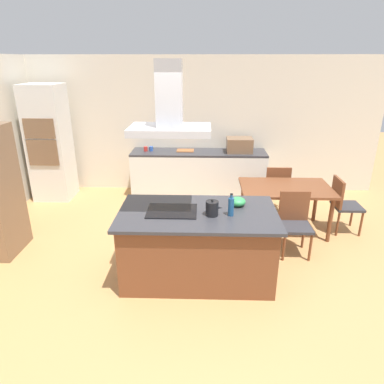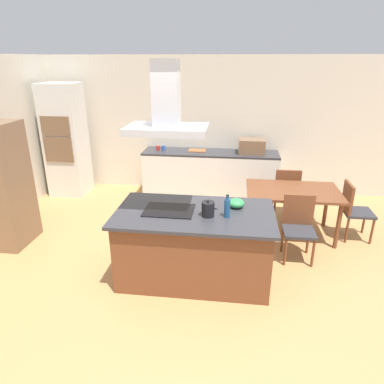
{
  "view_description": "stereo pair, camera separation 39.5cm",
  "coord_description": "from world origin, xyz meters",
  "views": [
    {
      "loc": [
        0.05,
        -3.81,
        2.63
      ],
      "look_at": [
        -0.08,
        0.4,
        1.0
      ],
      "focal_mm": 32.44,
      "sensor_mm": 36.0,
      "label": 1
    },
    {
      "loc": [
        0.45,
        -3.78,
        2.63
      ],
      "look_at": [
        -0.08,
        0.4,
        1.0
      ],
      "focal_mm": 32.44,
      "sensor_mm": 36.0,
      "label": 2
    }
  ],
  "objects": [
    {
      "name": "tea_kettle",
      "position": [
        0.17,
        -0.1,
        0.99
      ],
      "size": [
        0.2,
        0.15,
        0.2
      ],
      "color": "black",
      "rests_on": "kitchen_island"
    },
    {
      "name": "ground",
      "position": [
        0.0,
        1.5,
        0.0
      ],
      "size": [
        16.0,
        16.0,
        0.0
      ],
      "primitive_type": "plane",
      "color": "tan"
    },
    {
      "name": "coffee_mug_red",
      "position": [
        -1.09,
        2.89,
        0.95
      ],
      "size": [
        0.08,
        0.08,
        0.09
      ],
      "primitive_type": "cylinder",
      "color": "red",
      "rests_on": "back_counter"
    },
    {
      "name": "coffee_mug_blue",
      "position": [
        -0.98,
        2.91,
        0.95
      ],
      "size": [
        0.08,
        0.08,
        0.09
      ],
      "primitive_type": "cylinder",
      "color": "#2D56B2",
      "rests_on": "back_counter"
    },
    {
      "name": "countertop_microwave",
      "position": [
        0.77,
        2.88,
        1.04
      ],
      "size": [
        0.5,
        0.38,
        0.28
      ],
      "primitive_type": "cube",
      "color": "brown",
      "rests_on": "back_counter"
    },
    {
      "name": "dining_table",
      "position": [
        1.36,
        1.32,
        0.67
      ],
      "size": [
        1.4,
        0.9,
        0.75
      ],
      "color": "brown",
      "rests_on": "ground"
    },
    {
      "name": "cooktop",
      "position": [
        -0.31,
        0.0,
        0.91
      ],
      "size": [
        0.6,
        0.44,
        0.01
      ],
      "primitive_type": "cube",
      "color": "black",
      "rests_on": "kitchen_island"
    },
    {
      "name": "chair_facing_island",
      "position": [
        1.36,
        0.66,
        0.51
      ],
      "size": [
        0.42,
        0.42,
        0.89
      ],
      "color": "#333338",
      "rests_on": "ground"
    },
    {
      "name": "wall_oven_stack",
      "position": [
        -2.9,
        2.65,
        1.1
      ],
      "size": [
        0.7,
        0.66,
        2.2
      ],
      "color": "silver",
      "rests_on": "ground"
    },
    {
      "name": "wall_back",
      "position": [
        0.0,
        3.25,
        1.35
      ],
      "size": [
        7.2,
        0.1,
        2.7
      ],
      "primitive_type": "cube",
      "color": "beige",
      "rests_on": "ground"
    },
    {
      "name": "mixing_bowl",
      "position": [
        0.49,
        0.2,
        0.96
      ],
      "size": [
        0.2,
        0.2,
        0.11
      ],
      "primitive_type": "ellipsoid",
      "color": "#33934C",
      "rests_on": "kitchen_island"
    },
    {
      "name": "kitchen_island",
      "position": [
        0.0,
        0.0,
        0.45
      ],
      "size": [
        1.92,
        1.08,
        0.9
      ],
      "color": "brown",
      "rests_on": "ground"
    },
    {
      "name": "back_counter",
      "position": [
        -0.03,
        2.88,
        0.45
      ],
      "size": [
        2.67,
        0.62,
        0.9
      ],
      "color": "silver",
      "rests_on": "ground"
    },
    {
      "name": "chair_at_right_end",
      "position": [
        2.28,
        1.32,
        0.51
      ],
      "size": [
        0.42,
        0.42,
        0.89
      ],
      "color": "#333338",
      "rests_on": "ground"
    },
    {
      "name": "range_hood",
      "position": [
        -0.31,
        0.0,
        2.1
      ],
      "size": [
        0.9,
        0.55,
        0.78
      ],
      "color": "#ADADB2"
    },
    {
      "name": "olive_oil_bottle",
      "position": [
        0.39,
        -0.09,
        1.02
      ],
      "size": [
        0.07,
        0.07,
        0.28
      ],
      "color": "navy",
      "rests_on": "kitchen_island"
    },
    {
      "name": "cutting_board",
      "position": [
        -0.3,
        2.93,
        0.91
      ],
      "size": [
        0.34,
        0.24,
        0.02
      ],
      "primitive_type": "cube",
      "color": "#995B33",
      "rests_on": "back_counter"
    },
    {
      "name": "chair_facing_back_wall",
      "position": [
        1.36,
        1.99,
        0.51
      ],
      "size": [
        0.42,
        0.42,
        0.89
      ],
      "color": "#333338",
      "rests_on": "ground"
    }
  ]
}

